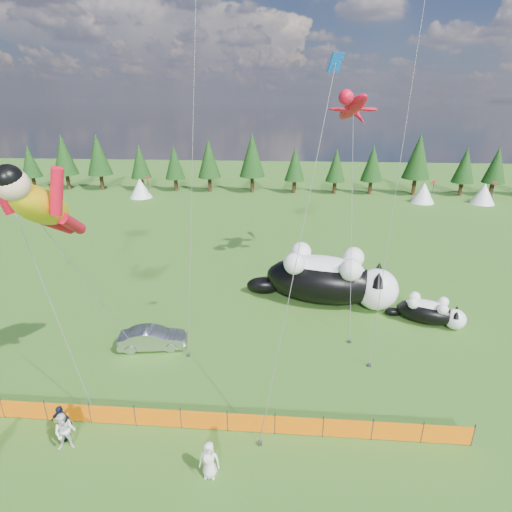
% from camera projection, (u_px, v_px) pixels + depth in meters
% --- Properties ---
extents(ground, '(160.00, 160.00, 0.00)m').
position_uv_depth(ground, '(217.00, 384.00, 19.87)').
color(ground, '#113C0A').
rests_on(ground, ground).
extents(safety_fence, '(22.06, 0.06, 1.10)m').
position_uv_depth(safety_fence, '(204.00, 420.00, 16.90)').
color(safety_fence, '#262626').
rests_on(safety_fence, ground).
extents(tree_line, '(90.00, 4.00, 8.00)m').
position_uv_depth(tree_line, '(266.00, 166.00, 60.26)').
color(tree_line, black).
rests_on(tree_line, ground).
extents(festival_tents, '(50.00, 3.20, 2.80)m').
position_uv_depth(festival_tents, '(343.00, 191.00, 55.75)').
color(festival_tents, white).
rests_on(festival_tents, ground).
extents(cat_large, '(10.42, 5.28, 3.80)m').
position_uv_depth(cat_large, '(329.00, 278.00, 27.37)').
color(cat_large, black).
rests_on(cat_large, ground).
extents(cat_small, '(4.61, 2.87, 1.73)m').
position_uv_depth(cat_small, '(430.00, 311.00, 25.02)').
color(cat_small, black).
rests_on(cat_small, ground).
extents(car, '(3.91, 1.92, 1.23)m').
position_uv_depth(car, '(152.00, 338.00, 22.55)').
color(car, '#B5B5BA').
rests_on(car, ground).
extents(spectator_b, '(0.93, 0.68, 1.71)m').
position_uv_depth(spectator_b, '(65.00, 432.00, 15.85)').
color(spectator_b, white).
rests_on(spectator_b, ground).
extents(spectator_c, '(1.03, 0.64, 1.65)m').
position_uv_depth(spectator_c, '(62.00, 423.00, 16.35)').
color(spectator_c, '#121A34').
rests_on(spectator_c, ground).
extents(spectator_e, '(0.77, 0.50, 1.57)m').
position_uv_depth(spectator_e, '(209.00, 460.00, 14.71)').
color(spectator_e, white).
rests_on(spectator_e, ground).
extents(superhero_kite, '(4.82, 6.47, 11.79)m').
position_uv_depth(superhero_kite, '(41.00, 206.00, 15.68)').
color(superhero_kite, '#DDB30B').
rests_on(superhero_kite, ground).
extents(gecko_kite, '(4.56, 14.23, 16.44)m').
position_uv_depth(gecko_kite, '(353.00, 107.00, 28.41)').
color(gecko_kite, red).
rests_on(gecko_kite, ground).
extents(diamond_kite_c, '(3.06, 4.78, 15.50)m').
position_uv_depth(diamond_kite_c, '(332.00, 84.00, 15.04)').
color(diamond_kite_c, '#0B4DB0').
rests_on(diamond_kite_c, ground).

